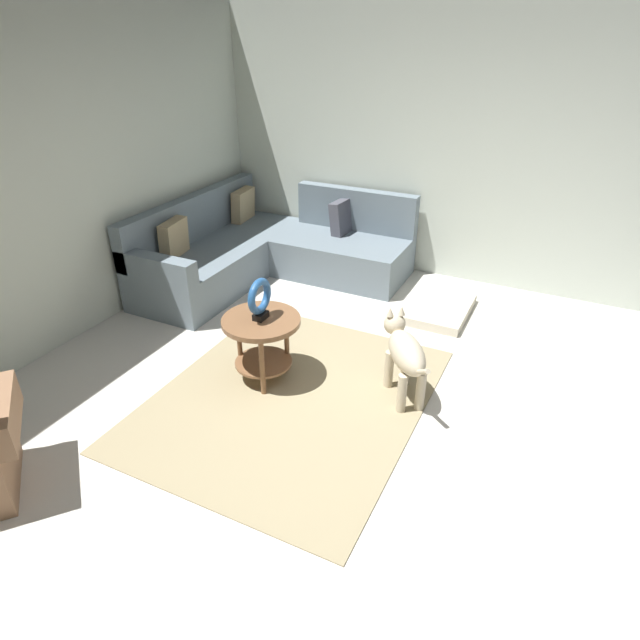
{
  "coord_description": "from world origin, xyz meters",
  "views": [
    {
      "loc": [
        -2.7,
        -0.95,
        2.5
      ],
      "look_at": [
        0.45,
        0.6,
        0.55
      ],
      "focal_mm": 30.3,
      "sensor_mm": 36.0,
      "label": 1
    }
  ],
  "objects": [
    {
      "name": "ground_plane",
      "position": [
        0.0,
        0.0,
        -0.05
      ],
      "size": [
        6.0,
        6.0,
        0.1
      ],
      "primitive_type": "cube",
      "color": "silver"
    },
    {
      "name": "wall_back",
      "position": [
        0.0,
        2.94,
        1.35
      ],
      "size": [
        6.0,
        0.12,
        2.7
      ],
      "primitive_type": "cube",
      "color": "silver",
      "rests_on": "ground_plane"
    },
    {
      "name": "wall_right",
      "position": [
        2.94,
        0.0,
        1.35
      ],
      "size": [
        0.12,
        6.0,
        2.7
      ],
      "primitive_type": "cube",
      "color": "silver",
      "rests_on": "ground_plane"
    },
    {
      "name": "area_rug",
      "position": [
        0.15,
        0.7,
        0.01
      ],
      "size": [
        2.3,
        1.9,
        0.01
      ],
      "primitive_type": "cube",
      "color": "tan",
      "rests_on": "ground_plane"
    },
    {
      "name": "sectional_couch",
      "position": [
        1.99,
        2.01,
        0.29
      ],
      "size": [
        2.2,
        2.25,
        0.88
      ],
      "color": "slate",
      "rests_on": "ground_plane"
    },
    {
      "name": "side_table",
      "position": [
        0.29,
        1.02,
        0.42
      ],
      "size": [
        0.6,
        0.6,
        0.54
      ],
      "color": "brown",
      "rests_on": "ground_plane"
    },
    {
      "name": "torus_sculpture",
      "position": [
        0.29,
        1.02,
        0.71
      ],
      "size": [
        0.28,
        0.08,
        0.33
      ],
      "color": "black",
      "rests_on": "side_table"
    },
    {
      "name": "dog_bed_mat",
      "position": [
        1.98,
        0.08,
        0.04
      ],
      "size": [
        0.8,
        0.6,
        0.09
      ],
      "primitive_type": "cube",
      "color": "beige",
      "rests_on": "ground_plane"
    },
    {
      "name": "dog",
      "position": [
        0.56,
        -0.03,
        0.38
      ],
      "size": [
        0.71,
        0.55,
        0.63
      ],
      "rotation": [
        0.0,
        0.0,
        5.36
      ],
      "color": "beige",
      "rests_on": "ground_plane"
    }
  ]
}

